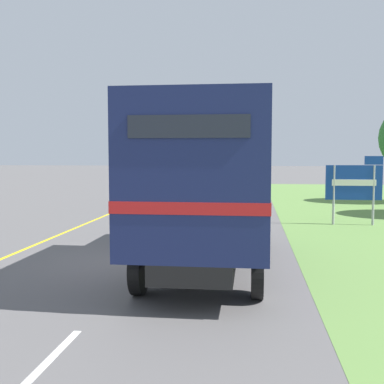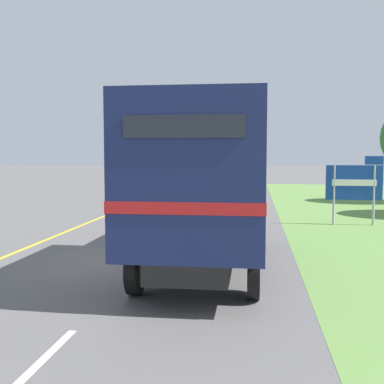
{
  "view_description": "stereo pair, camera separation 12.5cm",
  "coord_description": "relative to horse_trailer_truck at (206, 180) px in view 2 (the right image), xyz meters",
  "views": [
    {
      "loc": [
        2.56,
        -11.3,
        2.64
      ],
      "look_at": [
        0.3,
        6.91,
        1.2
      ],
      "focal_mm": 45.0,
      "sensor_mm": 36.0,
      "label": 1
    },
    {
      "loc": [
        2.68,
        -11.29,
        2.64
      ],
      "look_at": [
        0.3,
        6.91,
        1.2
      ],
      "focal_mm": 45.0,
      "sensor_mm": 36.0,
      "label": 2
    }
  ],
  "objects": [
    {
      "name": "centre_dash_nearest",
      "position": [
        -1.58,
        -5.56,
        -2.05
      ],
      "size": [
        0.12,
        2.6,
        0.01
      ],
      "primitive_type": "cube",
      "color": "white",
      "rests_on": "ground"
    },
    {
      "name": "edge_line_yellow",
      "position": [
        -5.28,
        8.21,
        -2.05
      ],
      "size": [
        0.12,
        48.39,
        0.01
      ],
      "primitive_type": "cube",
      "color": "yellow",
      "rests_on": "ground"
    },
    {
      "name": "centre_dash_far",
      "position": [
        -1.58,
        20.84,
        -2.05
      ],
      "size": [
        0.12,
        2.6,
        0.01
      ],
      "primitive_type": "cube",
      "color": "white",
      "rests_on": "ground"
    },
    {
      "name": "ground_plane",
      "position": [
        -1.58,
        0.31,
        -2.05
      ],
      "size": [
        200.0,
        200.0,
        0.0
      ],
      "primitive_type": "plane",
      "color": "#5B5959"
    },
    {
      "name": "centre_dash_farthest",
      "position": [
        -1.58,
        27.44,
        -2.05
      ],
      "size": [
        0.12,
        2.6,
        0.01
      ],
      "primitive_type": "cube",
      "color": "white",
      "rests_on": "ground"
    },
    {
      "name": "horse_trailer_truck",
      "position": [
        0.0,
        0.0,
        0.0
      ],
      "size": [
        2.58,
        7.78,
        3.71
      ],
      "color": "black",
      "rests_on": "ground"
    },
    {
      "name": "centre_dash_mid_a",
      "position": [
        -1.58,
        7.64,
        -2.05
      ],
      "size": [
        0.12,
        2.6,
        0.01
      ],
      "primitive_type": "cube",
      "color": "white",
      "rests_on": "ground"
    },
    {
      "name": "highway_sign",
      "position": [
        4.81,
        7.49,
        -0.49
      ],
      "size": [
        2.05,
        0.09,
        2.58
      ],
      "color": "#9E9EA3",
      "rests_on": "ground"
    },
    {
      "name": "centre_dash_mid_b",
      "position": [
        -1.58,
        14.24,
        -2.05
      ],
      "size": [
        0.12,
        2.6,
        0.01
      ],
      "primitive_type": "cube",
      "color": "white",
      "rests_on": "ground"
    },
    {
      "name": "lead_car_white",
      "position": [
        -3.2,
        14.07,
        -1.06
      ],
      "size": [
        1.8,
        4.53,
        1.97
      ],
      "color": "black",
      "rests_on": "ground"
    },
    {
      "name": "centre_dash_near",
      "position": [
        -1.58,
        1.04,
        -2.05
      ],
      "size": [
        0.12,
        2.6,
        0.01
      ],
      "primitive_type": "cube",
      "color": "white",
      "rests_on": "ground"
    }
  ]
}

